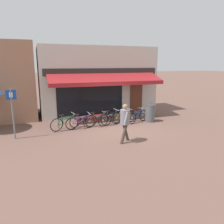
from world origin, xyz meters
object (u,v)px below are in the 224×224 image
bicycle_green (66,123)px  parking_sign (12,108)px  pedestrian_adult (125,119)px  bicycle_black (110,118)px  litter_bin (150,113)px  bicycle_orange (124,117)px  bicycle_blue (138,116)px  bicycle_purple (81,122)px  bicycle_red (98,120)px

bicycle_green → parking_sign: parking_sign is taller
bicycle_green → pedestrian_adult: size_ratio=1.00×
bicycle_black → litter_bin: bearing=-25.2°
bicycle_orange → bicycle_blue: bicycle_blue is taller
bicycle_green → bicycle_orange: bearing=-16.6°
bicycle_green → bicycle_blue: size_ratio=1.10×
bicycle_purple → pedestrian_adult: pedestrian_adult is taller
bicycle_orange → parking_sign: size_ratio=0.73×
litter_bin → parking_sign: 7.47m
bicycle_green → pedestrian_adult: pedestrian_adult is taller
bicycle_green → litter_bin: litter_bin is taller
bicycle_orange → pedestrian_adult: bearing=-121.2°
bicycle_red → bicycle_orange: bicycle_red is taller
bicycle_green → parking_sign: bearing=174.0°
bicycle_black → bicycle_green: bearing=160.9°
bicycle_black → bicycle_orange: bearing=-13.7°
bicycle_red → bicycle_black: size_ratio=1.01×
bicycle_purple → bicycle_blue: bearing=-6.8°
bicycle_orange → parking_sign: bearing=179.3°
bicycle_black → bicycle_blue: 1.70m
bicycle_red → bicycle_black: 0.80m
bicycle_blue → litter_bin: bearing=-34.8°
bicycle_blue → parking_sign: bearing=160.7°
bicycle_black → bicycle_orange: size_ratio=0.98×
pedestrian_adult → parking_sign: size_ratio=0.74×
bicycle_green → litter_bin: 4.95m
bicycle_red → bicycle_blue: (2.49, 0.07, -0.00)m
bicycle_green → bicycle_red: 1.71m
bicycle_green → bicycle_purple: bearing=-24.3°
bicycle_red → bicycle_orange: bearing=2.4°
bicycle_orange → litter_bin: 1.61m
bicycle_blue → pedestrian_adult: size_ratio=0.91×
bicycle_green → pedestrian_adult: bearing=-72.3°
bicycle_green → bicycle_orange: 3.38m
parking_sign → litter_bin: bearing=4.5°
bicycle_orange → bicycle_blue: 0.84m
bicycle_red → bicycle_orange: size_ratio=1.00×
bicycle_blue → litter_bin: 0.78m
parking_sign → pedestrian_adult: bearing=-24.7°
bicycle_red → parking_sign: size_ratio=0.73×
bicycle_purple → bicycle_red: (0.91, 0.06, -0.00)m
bicycle_black → litter_bin: (2.45, -0.15, 0.18)m
bicycle_black → pedestrian_adult: 2.95m
litter_bin → bicycle_black: bearing=176.4°
bicycle_red → parking_sign: (-4.16, -0.64, 1.06)m
litter_bin → bicycle_purple: bearing=-179.9°
pedestrian_adult → bicycle_red: bearing=-89.2°
bicycle_purple → litter_bin: size_ratio=1.59×
bicycle_green → litter_bin: (4.95, -0.05, 0.18)m
bicycle_red → litter_bin: litter_bin is taller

